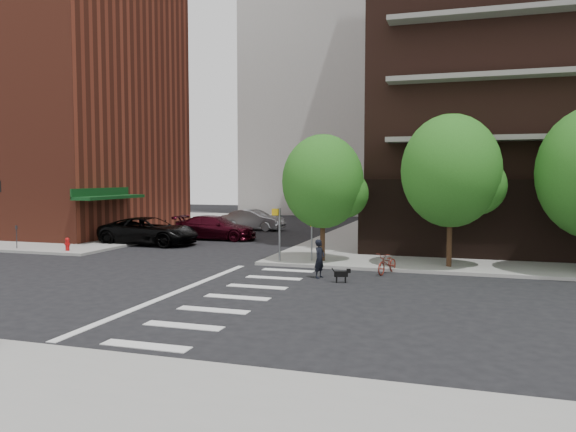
{
  "coord_description": "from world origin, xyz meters",
  "views": [
    {
      "loc": [
        10.61,
        -18.19,
        4.28
      ],
      "look_at": [
        3.0,
        6.0,
        2.5
      ],
      "focal_mm": 35.0,
      "sensor_mm": 36.0,
      "label": 1
    }
  ],
  "objects": [
    {
      "name": "pedestrian_signal",
      "position": [
        2.32,
        7.92,
        1.85
      ],
      "size": [
        2.18,
        0.67,
        2.6
      ],
      "color": "slate",
      "rests_on": "sidewalk_ne"
    },
    {
      "name": "parked_car_silver",
      "position": [
        -5.5,
        23.8,
        0.82
      ],
      "size": [
        2.22,
        5.15,
        1.65
      ],
      "primitive_type": "imported",
      "rotation": [
        0.0,
        0.0,
        1.47
      ],
      "color": "#A2A6A9",
      "rests_on": "ground"
    },
    {
      "name": "sidewalk_nw",
      "position": [
        -24.5,
        23.5,
        0.07
      ],
      "size": [
        31.0,
        33.0,
        0.15
      ],
      "primitive_type": "cube",
      "color": "gray",
      "rests_on": "ground"
    },
    {
      "name": "dog",
      "position": [
        5.96,
        3.87,
        0.35
      ],
      "size": [
        0.68,
        0.34,
        0.56
      ],
      "rotation": [
        0.0,
        0.0,
        0.29
      ],
      "color": "black",
      "rests_on": "ground"
    },
    {
      "name": "parking_meter",
      "position": [
        -14.0,
        7.8,
        0.96
      ],
      "size": [
        0.1,
        0.08,
        1.32
      ],
      "color": "black",
      "rests_on": "sidewalk_nw"
    },
    {
      "name": "parked_car_maroon",
      "position": [
        -5.5,
        16.57,
        0.82
      ],
      "size": [
        2.43,
        5.69,
        1.64
      ],
      "primitive_type": "imported",
      "rotation": [
        0.0,
        0.0,
        1.59
      ],
      "color": "#360712",
      "rests_on": "ground"
    },
    {
      "name": "scooter",
      "position": [
        7.44,
        6.5,
        0.47
      ],
      "size": [
        1.11,
        1.89,
        0.94
      ],
      "primitive_type": "imported",
      "rotation": [
        0.0,
        0.0,
        -0.29
      ],
      "color": "maroon",
      "rests_on": "ground"
    },
    {
      "name": "crosswalk",
      "position": [
        2.21,
        -0.0,
        0.01
      ],
      "size": [
        3.85,
        13.0,
        0.01
      ],
      "color": "silver",
      "rests_on": "ground"
    },
    {
      "name": "fire_hydrant",
      "position": [
        -10.5,
        7.8,
        0.55
      ],
      "size": [
        0.24,
        0.24,
        0.73
      ],
      "color": "#A50C0C",
      "rests_on": "sidewalk_nw"
    },
    {
      "name": "tree_b",
      "position": [
        10.0,
        8.5,
        4.54
      ],
      "size": [
        4.5,
        4.5,
        6.65
      ],
      "color": "#301E11",
      "rests_on": "sidewalk_ne"
    },
    {
      "name": "parked_car_black",
      "position": [
        -8.2,
        12.62,
        0.87
      ],
      "size": [
        2.93,
        6.28,
        1.74
      ],
      "primitive_type": "imported",
      "rotation": [
        0.0,
        0.0,
        1.56
      ],
      "color": "black",
      "rests_on": "ground"
    },
    {
      "name": "ground",
      "position": [
        0.0,
        0.0,
        0.0
      ],
      "size": [
        120.0,
        120.0,
        0.0
      ],
      "primitive_type": "plane",
      "color": "black",
      "rests_on": "ground"
    },
    {
      "name": "tree_a",
      "position": [
        4.0,
        8.5,
        4.04
      ],
      "size": [
        4.0,
        4.0,
        5.9
      ],
      "color": "#301E11",
      "rests_on": "sidewalk_ne"
    },
    {
      "name": "midrise_nw",
      "position": [
        -22.0,
        18.0,
        10.15
      ],
      "size": [
        21.4,
        15.5,
        20.0
      ],
      "color": "maroon",
      "rests_on": "sidewalk_nw"
    },
    {
      "name": "dog_walker",
      "position": [
        4.83,
        4.62,
        0.82
      ],
      "size": [
        0.69,
        0.55,
        1.64
      ],
      "primitive_type": "imported",
      "rotation": [
        0.0,
        0.0,
        1.27
      ],
      "color": "black",
      "rests_on": "ground"
    }
  ]
}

